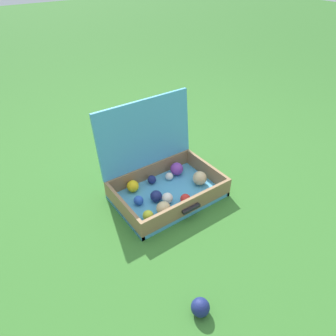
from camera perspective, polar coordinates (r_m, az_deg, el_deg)
The scene contains 3 objects.
ground_plane at distance 1.77m, azimuth -1.39°, elevation -6.11°, with size 16.00×16.00×0.00m, color #336B28.
open_suitcase at distance 1.76m, azimuth -1.08°, elevation -1.59°, with size 0.60×0.47×0.51m.
stray_ball_on_grass at distance 1.32m, azimuth 6.00°, elevation -24.23°, with size 0.07×0.07×0.07m, color navy.
Camera 1 is at (-0.73, -1.09, 1.18)m, focal length 32.97 mm.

